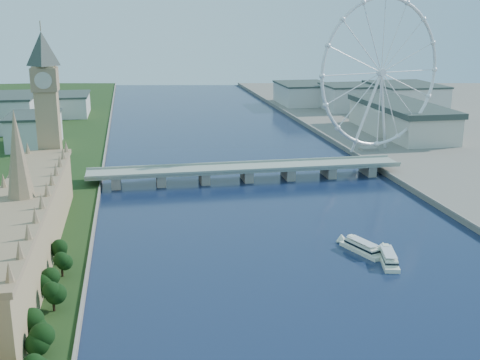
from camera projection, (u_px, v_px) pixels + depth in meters
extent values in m
cube|color=tan|center=(25.00, 232.00, 273.36)|extent=(24.00, 200.00, 28.00)
cone|color=#937A59|center=(18.00, 154.00, 263.84)|extent=(12.00, 12.00, 40.00)
cube|color=tan|center=(49.00, 132.00, 368.92)|extent=(13.00, 13.00, 80.00)
cube|color=#937A59|center=(45.00, 79.00, 360.46)|extent=(15.00, 15.00, 14.00)
pyramid|color=#2D3833|center=(41.00, 31.00, 353.05)|extent=(20.02, 20.02, 20.00)
cube|color=gray|center=(247.00, 168.00, 421.20)|extent=(220.00, 22.00, 2.00)
cube|color=gray|center=(116.00, 181.00, 406.79)|extent=(6.00, 20.00, 7.50)
cube|color=gray|center=(161.00, 179.00, 412.01)|extent=(6.00, 20.00, 7.50)
cube|color=gray|center=(204.00, 177.00, 417.24)|extent=(6.00, 20.00, 7.50)
cube|color=gray|center=(247.00, 175.00, 422.46)|extent=(6.00, 20.00, 7.50)
cube|color=gray|center=(288.00, 173.00, 427.68)|extent=(6.00, 20.00, 7.50)
cube|color=gray|center=(328.00, 171.00, 432.91)|extent=(6.00, 20.00, 7.50)
cube|color=gray|center=(368.00, 169.00, 438.13)|extent=(6.00, 20.00, 7.50)
torus|color=silver|center=(381.00, 73.00, 478.52)|extent=(113.60, 39.12, 118.60)
cylinder|color=silver|center=(381.00, 73.00, 478.52)|extent=(7.25, 6.61, 6.00)
cube|color=gray|center=(368.00, 149.00, 504.42)|extent=(14.00, 10.00, 2.00)
cube|color=beige|center=(35.00, 131.00, 514.67)|extent=(40.00, 60.00, 26.00)
cube|color=beige|center=(5.00, 113.00, 592.28)|extent=(60.00, 80.00, 32.00)
cube|color=beige|center=(66.00, 105.00, 678.19)|extent=(50.00, 70.00, 22.00)
cube|color=beige|center=(350.00, 98.00, 715.88)|extent=(60.00, 60.00, 28.00)
cube|color=beige|center=(404.00, 98.00, 707.09)|extent=(70.00, 90.00, 30.00)
cube|color=beige|center=(303.00, 94.00, 766.36)|extent=(60.00, 80.00, 24.00)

